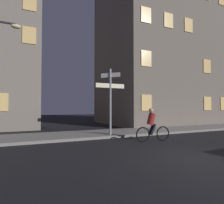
# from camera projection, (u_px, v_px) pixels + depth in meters

# --- Properties ---
(ground_plane) EXTENTS (80.00, 80.00, 0.00)m
(ground_plane) POSITION_uv_depth(u_px,v_px,m) (208.00, 161.00, 5.65)
(ground_plane) COLOR black
(sidewalk_kerb) EXTENTS (40.00, 2.95, 0.14)m
(sidewalk_kerb) POSITION_uv_depth(u_px,v_px,m) (117.00, 133.00, 11.55)
(sidewalk_kerb) COLOR gray
(sidewalk_kerb) RESTS_ON ground_plane
(signpost) EXTENTS (1.69, 0.82, 3.64)m
(signpost) POSITION_uv_depth(u_px,v_px,m) (110.00, 96.00, 10.20)
(signpost) COLOR gray
(signpost) RESTS_ON sidewalk_kerb
(cyclist) EXTENTS (1.82, 0.36, 1.61)m
(cyclist) POSITION_uv_depth(u_px,v_px,m) (152.00, 126.00, 8.97)
(cyclist) COLOR black
(cyclist) RESTS_ON ground_plane
(building_right_block) EXTENTS (10.80, 9.06, 19.68)m
(building_right_block) POSITION_uv_depth(u_px,v_px,m) (155.00, 32.00, 20.01)
(building_right_block) COLOR #6B6056
(building_right_block) RESTS_ON ground_plane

